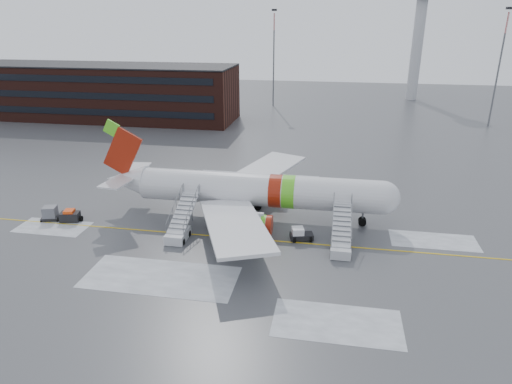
% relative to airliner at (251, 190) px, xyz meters
% --- Properties ---
extents(ground, '(260.00, 260.00, 0.00)m').
position_rel_airliner_xyz_m(ground, '(0.32, -4.73, -3.42)').
color(ground, '#494C4F').
rests_on(ground, ground).
extents(airliner, '(35.03, 32.97, 11.18)m').
position_rel_airliner_xyz_m(airliner, '(0.00, 0.00, 0.00)').
color(airliner, silver).
rests_on(airliner, ground).
extents(airstair_fwd, '(2.05, 7.70, 3.48)m').
position_rel_airliner_xyz_m(airstair_fwd, '(10.53, -6.54, -2.35)').
color(airstair_fwd, '#B5B8BD').
rests_on(airstair_fwd, ground).
extents(airstair_aft, '(2.05, 7.70, 3.48)m').
position_rel_airliner_xyz_m(airstair_aft, '(-6.59, -6.54, -2.35)').
color(airstair_aft, silver).
rests_on(airstair_aft, ground).
extents(pushback_tug, '(2.68, 2.27, 1.39)m').
position_rel_airliner_xyz_m(pushback_tug, '(6.27, -4.94, -2.80)').
color(pushback_tug, black).
rests_on(pushback_tug, ground).
extents(uld_container, '(2.33, 1.94, 1.65)m').
position_rel_airliner_xyz_m(uld_container, '(-23.01, -4.90, -2.65)').
color(uld_container, black).
rests_on(uld_container, ground).
extents(baggage_tractor, '(2.89, 1.70, 1.44)m').
position_rel_airliner_xyz_m(baggage_tractor, '(-20.53, -4.90, -2.81)').
color(baggage_tractor, black).
rests_on(baggage_tractor, ground).
extents(terminal_building, '(62.00, 16.11, 12.30)m').
position_rel_airliner_xyz_m(terminal_building, '(-44.68, 50.25, 2.78)').
color(terminal_building, '#3F1E16').
rests_on(terminal_building, ground).
extents(control_tower, '(6.40, 6.40, 30.00)m').
position_rel_airliner_xyz_m(control_tower, '(30.32, 90.27, 15.33)').
color(control_tower, '#B2B5BA').
rests_on(control_tower, ground).
extents(light_mast_far_ne, '(1.20, 1.20, 24.25)m').
position_rel_airliner_xyz_m(light_mast_far_ne, '(42.32, 57.27, 10.42)').
color(light_mast_far_ne, '#595B60').
rests_on(light_mast_far_ne, ground).
extents(light_mast_far_n, '(1.20, 1.20, 24.25)m').
position_rel_airliner_xyz_m(light_mast_far_n, '(-7.68, 73.27, 10.42)').
color(light_mast_far_n, '#595B60').
rests_on(light_mast_far_n, ground).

